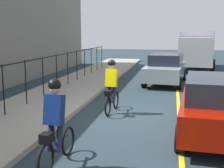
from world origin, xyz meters
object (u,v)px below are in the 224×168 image
object	(u,v)px
cyclist_follow	(55,124)
parked_sedan_rear	(166,68)
cyclist_lead	(111,86)
box_truck_background	(196,48)
patrol_sedan	(217,105)

from	to	relation	value
cyclist_follow	parked_sedan_rear	size ratio (longest dim) A/B	0.40
cyclist_follow	parked_sedan_rear	bearing A→B (deg)	-6.31
cyclist_lead	box_truck_background	xyz separation A→B (m)	(13.75, -3.70, 0.64)
cyclist_lead	parked_sedan_rear	world-z (taller)	cyclist_lead
cyclist_follow	patrol_sedan	xyz separation A→B (m)	(2.68, -3.44, -0.09)
cyclist_lead	patrol_sedan	xyz separation A→B (m)	(-1.69, -3.19, -0.09)
cyclist_follow	patrol_sedan	world-z (taller)	cyclist_follow
cyclist_follow	patrol_sedan	size ratio (longest dim) A/B	0.40
cyclist_follow	patrol_sedan	bearing A→B (deg)	-48.52
cyclist_lead	cyclist_follow	xyz separation A→B (m)	(-4.37, 0.25, 0.00)
cyclist_lead	box_truck_background	size ratio (longest dim) A/B	0.27
cyclist_lead	cyclist_follow	bearing A→B (deg)	-179.66
cyclist_lead	parked_sedan_rear	bearing A→B (deg)	-10.69
box_truck_background	cyclist_lead	bearing A→B (deg)	-10.24
parked_sedan_rear	cyclist_follow	bearing A→B (deg)	-4.42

